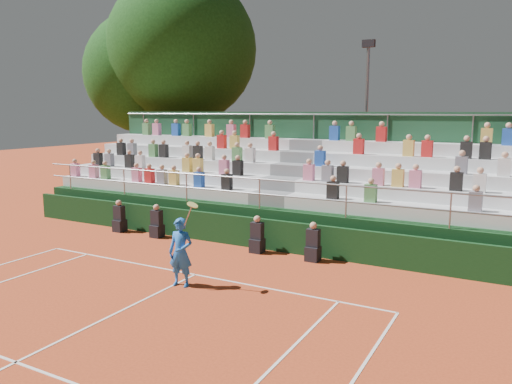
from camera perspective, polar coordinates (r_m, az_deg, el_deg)
The scene contains 8 objects.
ground at distance 13.94m, azimuth -6.98°, elevation -9.38°, with size 90.00×90.00×0.00m, color #BB431F.
courtside_wall at distance 16.40m, azimuth -0.50°, elevation -4.63°, with size 20.00×0.15×1.00m, color black.
line_officials at distance 16.83m, azimuth -5.86°, elevation -4.41°, with size 8.11×0.40×1.19m.
grandstand at distance 19.12m, azimuth 4.20°, elevation -0.89°, with size 20.00×5.20×4.40m.
tennis_player at distance 12.90m, azimuth -8.59°, elevation -6.82°, with size 0.88×0.52×2.22m.
tree_west at distance 30.16m, azimuth -12.48°, elevation 13.14°, with size 6.97×6.97×10.09m.
tree_east at distance 28.65m, azimuth -8.46°, elevation 15.83°, with size 8.14×8.14×11.84m.
floodlight_mast at distance 25.16m, azimuth 12.50°, elevation 9.32°, with size 0.60×0.25×7.79m.
Camera 1 is at (7.73, -10.72, 4.44)m, focal length 35.00 mm.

